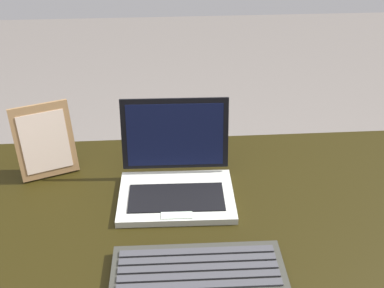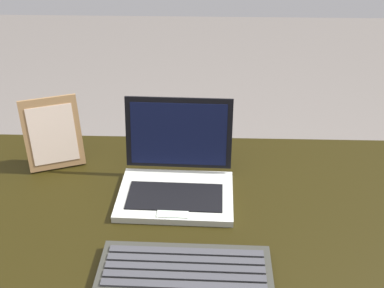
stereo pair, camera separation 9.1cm
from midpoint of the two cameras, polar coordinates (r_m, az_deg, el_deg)
The scene contains 4 objects.
desk at distance 1.16m, azimuth -4.93°, elevation -11.49°, with size 1.54×0.67×0.72m.
laptop_front at distance 1.14m, azimuth -4.26°, elevation -4.17°, with size 0.28×0.24×0.21m.
external_keyboard at distance 0.95m, azimuth -2.05°, elevation -15.48°, with size 0.35×0.14×0.03m.
photo_frame at distance 1.25m, azimuth -19.62°, elevation 0.26°, with size 0.15×0.10×0.19m.
Camera 1 is at (-0.01, -0.85, 1.44)m, focal length 43.48 mm.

